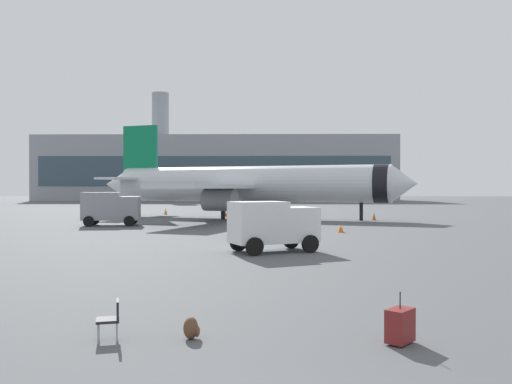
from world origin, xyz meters
TOP-DOWN VIEW (x-y plane):
  - airplane_at_gate at (-2.01, 51.51)m, footprint 34.79×31.81m
  - service_truck at (-13.52, 40.26)m, footprint 5.01×2.98m
  - cargo_van at (0.28, 21.50)m, footprint 4.83×3.77m
  - safety_cone_near at (5.52, 33.54)m, footprint 0.44×0.44m
  - safety_cone_mid at (-12.31, 59.68)m, footprint 0.44×0.44m
  - safety_cone_far at (-4.58, 55.23)m, footprint 0.44×0.44m
  - safety_cone_outer at (11.03, 48.43)m, footprint 0.44×0.44m
  - rolling_suitcase at (2.71, 5.51)m, footprint 0.72×0.75m
  - traveller_backpack at (-1.74, 5.80)m, footprint 0.36×0.40m
  - gate_chair at (-3.46, 5.68)m, footprint 0.59×0.59m
  - terminal_building at (-12.48, 134.06)m, footprint 90.07×22.45m

SIDE VIEW (x-z plane):
  - traveller_backpack at x=-1.74m, z-range -0.01..0.47m
  - safety_cone_far at x=-4.58m, z-range -0.01..0.66m
  - safety_cone_near at x=5.52m, z-range -0.01..0.71m
  - safety_cone_mid at x=-12.31m, z-range -0.01..0.74m
  - safety_cone_outer at x=11.03m, z-range -0.01..0.77m
  - rolling_suitcase at x=2.71m, z-range -0.16..0.94m
  - gate_chair at x=-3.46m, z-range 0.07..0.93m
  - cargo_van at x=0.28m, z-range 0.15..2.75m
  - service_truck at x=-13.52m, z-range 0.16..3.05m
  - airplane_at_gate at x=-2.01m, z-range -1.59..8.91m
  - terminal_building at x=-12.48m, z-range -5.90..22.38m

